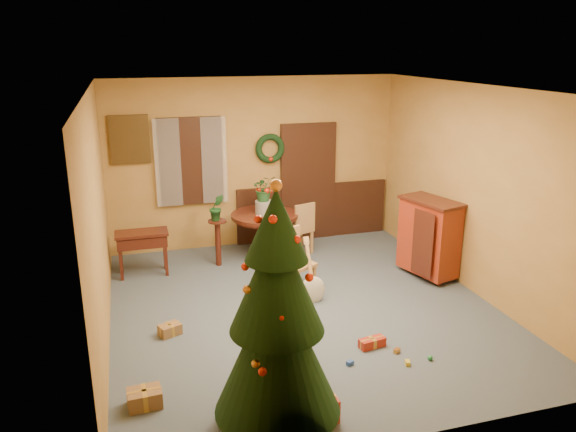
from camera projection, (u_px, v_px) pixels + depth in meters
name	position (u px, v px, depth m)	size (l,w,h in m)	color
room_envelope	(267.00, 181.00, 9.77)	(5.50, 5.50, 5.50)	#35414D
dining_table	(265.00, 227.00, 9.22)	(1.10, 1.10, 0.75)	black
urn	(264.00, 207.00, 9.13)	(0.30, 0.30, 0.22)	slate
centerpiece_plant	(264.00, 188.00, 9.03)	(0.38, 0.33, 0.42)	#1E4C23
chair_near	(294.00, 258.00, 7.94)	(0.54, 0.54, 0.94)	olive
chair_far	(301.00, 226.00, 9.39)	(0.49, 0.49, 0.90)	olive
guitar	(312.00, 273.00, 7.61)	(0.36, 0.17, 0.86)	beige
plant_stand	(218.00, 237.00, 8.90)	(0.29, 0.29, 0.75)	black
stand_plant	(217.00, 207.00, 8.75)	(0.23, 0.19, 0.42)	#19471E
christmas_tree	(277.00, 319.00, 4.87)	(1.15, 1.15, 2.37)	#382111
writing_desk	(142.00, 242.00, 8.51)	(0.78, 0.39, 0.70)	black
sideboard	(429.00, 236.00, 8.43)	(0.73, 1.04, 1.21)	#5B220A
gift_a	(145.00, 398.00, 5.50)	(0.34, 0.26, 0.18)	brown
gift_b	(324.00, 408.00, 5.30)	(0.25, 0.25, 0.24)	maroon
gift_c	(170.00, 329.00, 6.85)	(0.30, 0.26, 0.14)	brown
gift_d	(372.00, 343.00, 6.58)	(0.33, 0.18, 0.11)	maroon
toy_a	(350.00, 363.00, 6.22)	(0.08, 0.05, 0.05)	#224594
toy_b	(430.00, 358.00, 6.31)	(0.06, 0.06, 0.06)	#227C3D
toy_c	(408.00, 363.00, 6.22)	(0.08, 0.05, 0.05)	gold
toy_d	(320.00, 290.00, 8.04)	(0.06, 0.06, 0.06)	red
toy_e	(397.00, 351.00, 6.46)	(0.08, 0.05, 0.05)	orange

